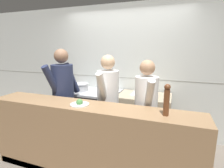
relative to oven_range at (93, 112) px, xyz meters
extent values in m
plane|color=#6B6056|center=(0.56, -0.94, -0.45)|extent=(14.00, 14.00, 0.00)
cube|color=silver|center=(0.56, 0.40, 0.85)|extent=(8.00, 0.06, 2.60)
cube|color=gray|center=(0.56, 0.37, 0.70)|extent=(8.00, 0.00, 0.01)
cube|color=#38383D|center=(0.00, 0.00, -0.02)|extent=(1.06, 0.70, 0.87)
cube|color=#B7BABF|center=(0.00, 0.00, 0.43)|extent=(1.08, 0.71, 0.04)
cube|color=#B7BABF|center=(0.00, -0.33, 0.04)|extent=(0.96, 0.03, 0.10)
cube|color=gray|center=(1.04, 0.00, 0.01)|extent=(0.93, 0.65, 0.92)
cube|color=black|center=(1.04, -0.30, -0.40)|extent=(0.91, 0.04, 0.10)
cube|color=#93704C|center=(0.49, -1.11, 0.06)|extent=(2.91, 0.45, 1.02)
cylinder|color=#B7BABF|center=(-0.25, -0.06, 0.53)|extent=(0.34, 0.34, 0.15)
cylinder|color=#B7BABF|center=(-0.25, -0.06, 0.60)|extent=(0.36, 0.36, 0.01)
cylinder|color=beige|center=(0.23, 0.05, 0.56)|extent=(0.26, 0.26, 0.22)
cylinder|color=beige|center=(0.23, 0.05, 0.67)|extent=(0.27, 0.27, 0.01)
cone|color=#B7BABF|center=(0.88, -0.01, 0.52)|extent=(0.20, 0.20, 0.11)
cylinder|color=white|center=(0.39, -1.14, 0.58)|extent=(0.25, 0.25, 0.02)
sphere|color=#4C8C47|center=(0.39, -1.14, 0.61)|extent=(0.09, 0.09, 0.09)
cylinder|color=brown|center=(1.47, -1.13, 0.72)|extent=(0.06, 0.06, 0.29)
sphere|color=brown|center=(1.47, -1.13, 0.89)|extent=(0.07, 0.07, 0.07)
cube|color=black|center=(-0.21, -0.65, -0.05)|extent=(0.34, 0.25, 0.81)
cylinder|color=#262D4C|center=(-0.21, -0.65, 0.70)|extent=(0.42, 0.42, 0.67)
sphere|color=#8C664C|center=(-0.21, -0.65, 1.17)|extent=(0.23, 0.23, 0.23)
cylinder|color=#262D4C|center=(-0.17, -0.45, 0.78)|extent=(0.18, 0.35, 0.56)
cylinder|color=#262D4C|center=(-0.26, -0.86, 0.78)|extent=(0.18, 0.35, 0.56)
cube|color=black|center=(0.57, -0.59, -0.07)|extent=(0.29, 0.19, 0.77)
cylinder|color=white|center=(0.57, -0.59, 0.64)|extent=(0.35, 0.35, 0.64)
sphere|color=#D8AD84|center=(0.57, -0.59, 1.09)|extent=(0.22, 0.22, 0.22)
cylinder|color=white|center=(0.57, -0.39, 0.72)|extent=(0.11, 0.32, 0.54)
cylinder|color=white|center=(0.56, -0.78, 0.72)|extent=(0.11, 0.32, 0.54)
cube|color=black|center=(1.17, -0.64, -0.08)|extent=(0.32, 0.26, 0.75)
cylinder|color=white|center=(1.17, -0.64, 0.60)|extent=(0.42, 0.42, 0.62)
sphere|color=tan|center=(1.17, -0.64, 1.04)|extent=(0.21, 0.21, 0.21)
cylinder|color=white|center=(1.11, -0.46, 0.68)|extent=(0.20, 0.33, 0.52)
cylinder|color=white|center=(1.24, -0.82, 0.68)|extent=(0.20, 0.33, 0.52)
camera|label=1|loc=(1.53, -3.04, 1.31)|focal=28.00mm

